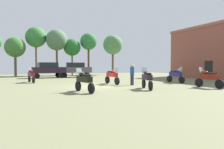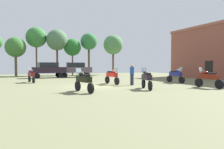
# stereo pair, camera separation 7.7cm
# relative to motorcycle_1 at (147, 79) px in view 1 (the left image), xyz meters

# --- Properties ---
(ground_plane) EXTENTS (44.00, 52.00, 0.02)m
(ground_plane) POSITION_rel_motorcycle_1_xyz_m (-2.67, 3.11, -0.74)
(ground_plane) COLOR #6F714E
(motorcycle_1) EXTENTS (0.80, 2.21, 1.48)m
(motorcycle_1) POSITION_rel_motorcycle_1_xyz_m (0.00, 0.00, 0.00)
(motorcycle_1) COLOR black
(motorcycle_1) RESTS_ON ground
(motorcycle_2) EXTENTS (0.72, 2.24, 1.48)m
(motorcycle_2) POSITION_rel_motorcycle_1_xyz_m (4.59, -0.97, 0.00)
(motorcycle_2) COLOR black
(motorcycle_2) RESTS_ON ground
(motorcycle_3) EXTENTS (0.78, 2.22, 1.46)m
(motorcycle_3) POSITION_rel_motorcycle_1_xyz_m (-4.41, 0.03, -0.01)
(motorcycle_3) COLOR black
(motorcycle_3) RESTS_ON ground
(motorcycle_4) EXTENTS (0.68, 2.23, 1.49)m
(motorcycle_4) POSITION_rel_motorcycle_1_xyz_m (-0.75, 4.43, 0.00)
(motorcycle_4) COLOR black
(motorcycle_4) RESTS_ON ground
(motorcycle_6) EXTENTS (0.67, 2.12, 1.48)m
(motorcycle_6) POSITION_rel_motorcycle_1_xyz_m (5.29, 3.53, -0.01)
(motorcycle_6) COLOR black
(motorcycle_6) RESTS_ON ground
(motorcycle_7) EXTENTS (0.72, 2.11, 1.44)m
(motorcycle_7) POSITION_rel_motorcycle_1_xyz_m (-7.16, 8.93, -0.02)
(motorcycle_7) COLOR black
(motorcycle_7) RESTS_ON ground
(car_1) EXTENTS (4.48, 2.29, 2.00)m
(car_1) POSITION_rel_motorcycle_1_xyz_m (-4.91, 16.20, 0.44)
(car_1) COLOR black
(car_1) RESTS_ON ground
(car_2) EXTENTS (4.44, 2.15, 2.00)m
(car_2) POSITION_rel_motorcycle_1_xyz_m (-1.27, 16.48, 0.44)
(car_2) COLOR black
(car_2) RESTS_ON ground
(person_1) EXTENTS (0.46, 0.46, 1.73)m
(person_1) POSITION_rel_motorcycle_1_xyz_m (0.44, 3.00, 0.28)
(person_1) COLOR #262B3F
(person_1) RESTS_ON ground
(tree_1) EXTENTS (3.23, 3.23, 7.69)m
(tree_1) POSITION_rel_motorcycle_1_xyz_m (-5.94, 23.68, 5.31)
(tree_1) COLOR brown
(tree_1) RESTS_ON ground
(tree_3) EXTENTS (3.36, 3.36, 7.37)m
(tree_3) POSITION_rel_motorcycle_1_xyz_m (-2.83, 22.78, 4.92)
(tree_3) COLOR brown
(tree_3) RESTS_ON ground
(tree_4) EXTENTS (2.89, 2.89, 7.19)m
(tree_4) POSITION_rel_motorcycle_1_xyz_m (2.65, 23.37, 4.93)
(tree_4) COLOR brown
(tree_4) RESTS_ON ground
(tree_6) EXTENTS (2.83, 2.83, 6.04)m
(tree_6) POSITION_rel_motorcycle_1_xyz_m (-0.30, 22.99, 3.87)
(tree_6) COLOR brown
(tree_6) RESTS_ON ground
(tree_7) EXTENTS (3.44, 3.44, 6.99)m
(tree_7) POSITION_rel_motorcycle_1_xyz_m (6.88, 22.61, 4.50)
(tree_7) COLOR brown
(tree_7) RESTS_ON ground
(tree_9) EXTENTS (2.99, 2.99, 5.82)m
(tree_9) POSITION_rel_motorcycle_1_xyz_m (-8.93, 22.43, 3.55)
(tree_9) COLOR brown
(tree_9) RESTS_ON ground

